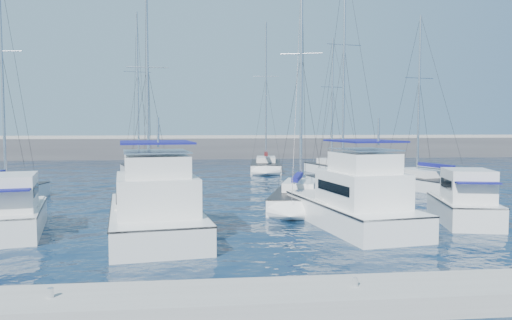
{
  "coord_description": "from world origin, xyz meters",
  "views": [
    {
      "loc": [
        -4.16,
        -23.94,
        4.99
      ],
      "look_at": [
        -1.03,
        4.31,
        3.0
      ],
      "focal_mm": 35.0,
      "sensor_mm": 36.0,
      "label": 1
    }
  ],
  "objects": [
    {
      "name": "ground",
      "position": [
        0.0,
        0.0,
        0.0
      ],
      "size": [
        220.0,
        220.0,
        0.0
      ],
      "primitive_type": "plane",
      "color": "black",
      "rests_on": "ground"
    },
    {
      "name": "breakwater",
      "position": [
        0.0,
        52.0,
        1.05
      ],
      "size": [
        160.0,
        6.0,
        4.45
      ],
      "color": "#424244",
      "rests_on": "ground"
    },
    {
      "name": "dock",
      "position": [
        0.0,
        -11.0,
        0.3
      ],
      "size": [
        40.0,
        2.2,
        0.6
      ],
      "primitive_type": "cube",
      "color": "gray",
      "rests_on": "ground"
    },
    {
      "name": "dock_cleat_near_port",
      "position": [
        -8.0,
        -11.0,
        0.72
      ],
      "size": [
        0.16,
        0.16,
        0.25
      ],
      "primitive_type": "cylinder",
      "color": "silver",
      "rests_on": "dock"
    },
    {
      "name": "dock_cleat_centre",
      "position": [
        0.0,
        -11.0,
        0.72
      ],
      "size": [
        0.16,
        0.16,
        0.25
      ],
      "primitive_type": "cylinder",
      "color": "silver",
      "rests_on": "dock"
    },
    {
      "name": "motor_yacht_port_outer",
      "position": [
        -12.77,
        -0.25,
        0.94
      ],
      "size": [
        3.91,
        6.83,
        3.2
      ],
      "rotation": [
        0.0,
        0.0,
        0.23
      ],
      "color": "silver",
      "rests_on": "ground"
    },
    {
      "name": "motor_yacht_port_inner",
      "position": [
        -6.24,
        -1.11,
        1.13
      ],
      "size": [
        5.51,
        10.73,
        4.69
      ],
      "rotation": [
        0.0,
        0.0,
        0.15
      ],
      "color": "silver",
      "rests_on": "ground"
    },
    {
      "name": "motor_yacht_stbd_inner",
      "position": [
        3.31,
        -0.44,
        1.13
      ],
      "size": [
        5.01,
        9.82,
        4.69
      ],
      "rotation": [
        0.0,
        0.0,
        0.16
      ],
      "color": "white",
      "rests_on": "ground"
    },
    {
      "name": "motor_yacht_stbd_outer",
      "position": [
        9.14,
        -0.21,
        0.94
      ],
      "size": [
        3.66,
        5.8,
        3.2
      ],
      "rotation": [
        0.0,
        0.0,
        -0.23
      ],
      "color": "silver",
      "rests_on": "ground"
    },
    {
      "name": "sailboat_mid_a",
      "position": [
        -16.99,
        9.41,
        0.54
      ],
      "size": [
        4.14,
        8.26,
        15.63
      ],
      "rotation": [
        0.0,
        0.0,
        -0.14
      ],
      "color": "white",
      "rests_on": "ground"
    },
    {
      "name": "sailboat_mid_b",
      "position": [
        -7.54,
        8.6,
        0.51
      ],
      "size": [
        3.56,
        9.09,
        13.98
      ],
      "rotation": [
        0.0,
        0.0,
        0.06
      ],
      "color": "silver",
      "rests_on": "ground"
    },
    {
      "name": "sailboat_mid_c",
      "position": [
        1.86,
        6.04,
        0.53
      ],
      "size": [
        5.12,
        8.57,
        15.07
      ],
      "rotation": [
        0.0,
        0.0,
        -0.29
      ],
      "color": "white",
      "rests_on": "ground"
    },
    {
      "name": "sailboat_mid_d",
      "position": [
        6.68,
        11.95,
        0.55
      ],
      "size": [
        4.71,
        9.19,
        17.7
      ],
      "rotation": [
        0.0,
        0.0,
        0.18
      ],
      "color": "silver",
      "rests_on": "ground"
    },
    {
      "name": "sailboat_mid_e",
      "position": [
        13.11,
        13.05,
        0.51
      ],
      "size": [
        5.05,
        8.55,
        13.85
      ],
      "rotation": [
        0.0,
        0.0,
        0.26
      ],
      "color": "white",
      "rests_on": "ground"
    },
    {
      "name": "sailboat_back_a",
      "position": [
        -10.19,
        26.5,
        0.55
      ],
      "size": [
        5.07,
        8.62,
        16.56
      ],
      "rotation": [
        0.0,
        0.0,
        0.26
      ],
      "color": "white",
      "rests_on": "ground"
    },
    {
      "name": "sailboat_back_b",
      "position": [
        2.88,
        29.79,
        0.53
      ],
      "size": [
        4.26,
        9.26,
        16.58
      ],
      "rotation": [
        0.0,
        0.0,
        -0.13
      ],
      "color": "silver",
      "rests_on": "ground"
    },
    {
      "name": "sailboat_back_c",
      "position": [
        9.49,
        25.59,
        0.51
      ],
      "size": [
        5.0,
        8.88,
        14.21
      ],
      "rotation": [
        0.0,
        0.0,
        0.24
      ],
      "color": "white",
      "rests_on": "ground"
    }
  ]
}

